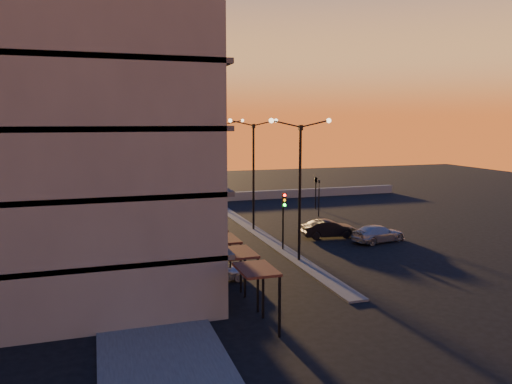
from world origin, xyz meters
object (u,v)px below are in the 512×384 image
object	(u,v)px
car_sedan	(329,229)
car_wagon	(378,234)
streetlamp_mid	(253,166)
car_hatchback	(215,271)
traffic_light_main	(284,212)

from	to	relation	value
car_sedan	car_wagon	world-z (taller)	car_sedan
streetlamp_mid	car_hatchback	distance (m)	14.66
streetlamp_mid	car_wagon	size ratio (longest dim) A/B	2.11
car_wagon	car_sedan	bearing A→B (deg)	39.60
car_wagon	car_hatchback	bearing A→B (deg)	100.41
traffic_light_main	car_hatchback	world-z (taller)	traffic_light_main
car_hatchback	car_wagon	bearing A→B (deg)	-70.82
car_hatchback	car_wagon	world-z (taller)	car_wagon
car_hatchback	car_sedan	xyz separation A→B (m)	(11.28, 7.96, 0.07)
streetlamp_mid	car_hatchback	world-z (taller)	streetlamp_mid
traffic_light_main	car_wagon	xyz separation A→B (m)	(8.00, 0.30, -2.23)
streetlamp_mid	car_hatchback	xyz separation A→B (m)	(-6.28, -12.28, -4.95)
car_hatchback	car_wagon	xyz separation A→B (m)	(14.28, 5.46, 0.01)
traffic_light_main	car_wagon	bearing A→B (deg)	2.16
car_hatchback	car_sedan	size ratio (longest dim) A/B	0.87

